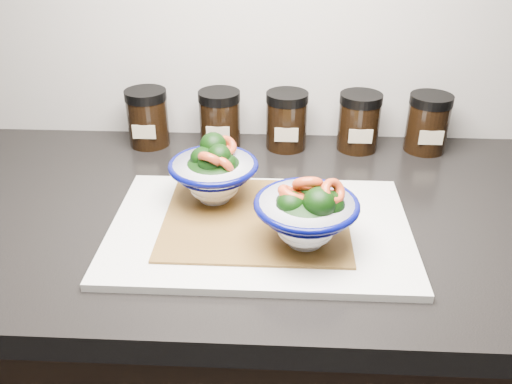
{
  "coord_description": "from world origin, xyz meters",
  "views": [
    {
      "loc": [
        0.09,
        0.7,
        1.36
      ],
      "look_at": [
        0.05,
        1.4,
        0.96
      ],
      "focal_mm": 38.0,
      "sensor_mm": 36.0,
      "label": 1
    }
  ],
  "objects_px": {
    "bowl_left": "(214,173)",
    "spice_jar_e": "(428,123)",
    "cutting_board": "(260,229)",
    "spice_jar_b": "(220,119)",
    "bowl_right": "(307,214)",
    "spice_jar_d": "(359,122)",
    "spice_jar_a": "(148,118)",
    "spice_jar_c": "(287,120)"
  },
  "relations": [
    {
      "from": "bowl_right",
      "to": "spice_jar_a",
      "type": "bearing_deg",
      "value": 130.59
    },
    {
      "from": "bowl_right",
      "to": "cutting_board",
      "type": "bearing_deg",
      "value": 146.14
    },
    {
      "from": "cutting_board",
      "to": "spice_jar_e",
      "type": "bearing_deg",
      "value": 44.72
    },
    {
      "from": "bowl_left",
      "to": "spice_jar_e",
      "type": "bearing_deg",
      "value": 31.47
    },
    {
      "from": "cutting_board",
      "to": "spice_jar_a",
      "type": "distance_m",
      "value": 0.39
    },
    {
      "from": "spice_jar_b",
      "to": "spice_jar_e",
      "type": "bearing_deg",
      "value": 0.0
    },
    {
      "from": "bowl_right",
      "to": "spice_jar_c",
      "type": "xyz_separation_m",
      "value": [
        -0.03,
        0.35,
        -0.01
      ]
    },
    {
      "from": "cutting_board",
      "to": "bowl_left",
      "type": "distance_m",
      "value": 0.12
    },
    {
      "from": "cutting_board",
      "to": "spice_jar_b",
      "type": "xyz_separation_m",
      "value": [
        -0.09,
        0.31,
        0.05
      ]
    },
    {
      "from": "spice_jar_c",
      "to": "spice_jar_d",
      "type": "xyz_separation_m",
      "value": [
        0.14,
        0.0,
        0.0
      ]
    },
    {
      "from": "bowl_left",
      "to": "spice_jar_c",
      "type": "height_order",
      "value": "bowl_left"
    },
    {
      "from": "spice_jar_e",
      "to": "spice_jar_d",
      "type": "bearing_deg",
      "value": 180.0
    },
    {
      "from": "bowl_right",
      "to": "bowl_left",
      "type": "bearing_deg",
      "value": 140.81
    },
    {
      "from": "cutting_board",
      "to": "spice_jar_b",
      "type": "relative_size",
      "value": 3.98
    },
    {
      "from": "bowl_right",
      "to": "spice_jar_e",
      "type": "xyz_separation_m",
      "value": [
        0.24,
        0.35,
        -0.01
      ]
    },
    {
      "from": "spice_jar_e",
      "to": "bowl_left",
      "type": "bearing_deg",
      "value": -148.53
    },
    {
      "from": "bowl_left",
      "to": "spice_jar_e",
      "type": "distance_m",
      "value": 0.45
    },
    {
      "from": "bowl_left",
      "to": "spice_jar_d",
      "type": "height_order",
      "value": "bowl_left"
    },
    {
      "from": "cutting_board",
      "to": "bowl_right",
      "type": "height_order",
      "value": "bowl_right"
    },
    {
      "from": "spice_jar_e",
      "to": "spice_jar_c",
      "type": "bearing_deg",
      "value": 180.0
    },
    {
      "from": "bowl_right",
      "to": "spice_jar_b",
      "type": "distance_m",
      "value": 0.39
    },
    {
      "from": "bowl_right",
      "to": "spice_jar_d",
      "type": "xyz_separation_m",
      "value": [
        0.11,
        0.35,
        -0.01
      ]
    },
    {
      "from": "spice_jar_d",
      "to": "spice_jar_e",
      "type": "bearing_deg",
      "value": 0.0
    },
    {
      "from": "spice_jar_a",
      "to": "spice_jar_e",
      "type": "relative_size",
      "value": 1.0
    },
    {
      "from": "bowl_right",
      "to": "spice_jar_c",
      "type": "height_order",
      "value": "bowl_right"
    },
    {
      "from": "spice_jar_b",
      "to": "spice_jar_d",
      "type": "height_order",
      "value": "same"
    },
    {
      "from": "cutting_board",
      "to": "spice_jar_d",
      "type": "height_order",
      "value": "spice_jar_d"
    },
    {
      "from": "spice_jar_c",
      "to": "spice_jar_e",
      "type": "relative_size",
      "value": 1.0
    },
    {
      "from": "bowl_right",
      "to": "spice_jar_d",
      "type": "distance_m",
      "value": 0.37
    },
    {
      "from": "spice_jar_c",
      "to": "spice_jar_e",
      "type": "distance_m",
      "value": 0.27
    },
    {
      "from": "bowl_left",
      "to": "spice_jar_e",
      "type": "height_order",
      "value": "bowl_left"
    },
    {
      "from": "bowl_right",
      "to": "spice_jar_c",
      "type": "bearing_deg",
      "value": 94.6
    },
    {
      "from": "bowl_left",
      "to": "spice_jar_c",
      "type": "relative_size",
      "value": 1.26
    },
    {
      "from": "spice_jar_b",
      "to": "bowl_right",
      "type": "bearing_deg",
      "value": -65.71
    },
    {
      "from": "spice_jar_d",
      "to": "spice_jar_e",
      "type": "relative_size",
      "value": 1.0
    },
    {
      "from": "spice_jar_b",
      "to": "spice_jar_d",
      "type": "xyz_separation_m",
      "value": [
        0.27,
        0.0,
        0.0
      ]
    },
    {
      "from": "bowl_left",
      "to": "spice_jar_d",
      "type": "distance_m",
      "value": 0.35
    },
    {
      "from": "spice_jar_a",
      "to": "bowl_right",
      "type": "bearing_deg",
      "value": -49.41
    },
    {
      "from": "spice_jar_a",
      "to": "spice_jar_d",
      "type": "relative_size",
      "value": 1.0
    },
    {
      "from": "bowl_left",
      "to": "spice_jar_e",
      "type": "xyz_separation_m",
      "value": [
        0.39,
        0.24,
        -0.01
      ]
    },
    {
      "from": "cutting_board",
      "to": "bowl_right",
      "type": "relative_size",
      "value": 3.06
    },
    {
      "from": "bowl_right",
      "to": "spice_jar_b",
      "type": "height_order",
      "value": "bowl_right"
    }
  ]
}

